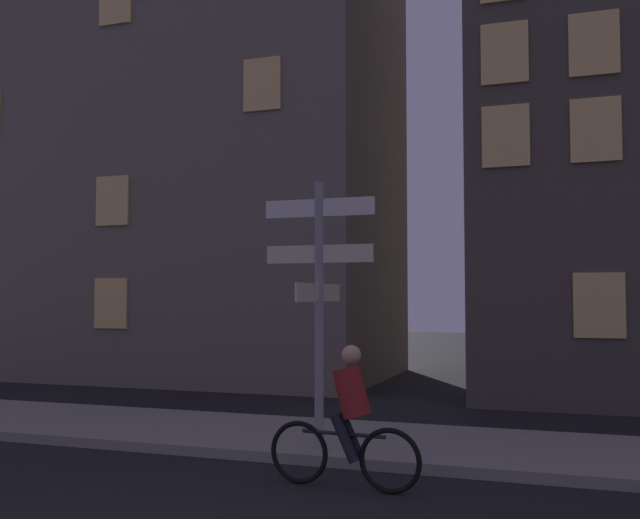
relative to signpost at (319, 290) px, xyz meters
name	(u,v)px	position (x,y,z in m)	size (l,w,h in m)	color
sidewalk_kerb	(355,442)	(0.21, 1.00, -2.18)	(40.00, 2.71, 0.14)	gray
signpost	(319,290)	(0.00, 0.00, 0.00)	(1.54, 1.75, 3.56)	gray
cyclist	(347,422)	(0.77, -1.25, -1.50)	(1.82, 0.35, 1.61)	black
building_left_block	(181,61)	(-7.22, 8.80, 6.68)	(11.77, 6.38, 17.85)	#6B6056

